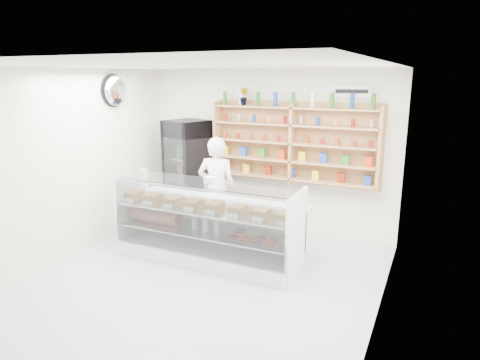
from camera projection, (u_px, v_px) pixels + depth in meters
The scene contains 8 objects.
room at pixel (193, 183), 5.28m from camera, with size 5.00×5.00×5.00m.
display_counter at pixel (208, 239), 6.33m from camera, with size 2.78×0.83×1.21m.
shop_worker at pixel (217, 190), 6.99m from camera, with size 0.64×0.42×1.75m, color white.
drinks_cooler at pixel (188, 173), 7.79m from camera, with size 0.86×0.85×1.91m.
wall_shelving at pixel (292, 143), 7.08m from camera, with size 2.84×0.28×1.33m.
potted_plant at pixel (244, 96), 7.27m from camera, with size 0.16×0.13×0.30m, color #1E6626.
security_mirror at pixel (116, 91), 6.98m from camera, with size 0.15×0.50×0.50m, color silver.
wall_sign at pixel (352, 91), 6.62m from camera, with size 0.62×0.03×0.20m, color white.
Camera 1 is at (2.70, -4.39, 2.68)m, focal length 32.00 mm.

